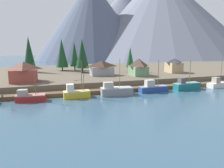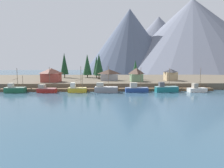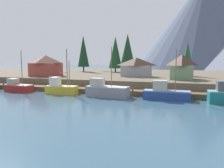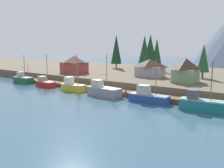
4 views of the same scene
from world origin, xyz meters
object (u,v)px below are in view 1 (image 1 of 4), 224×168
at_px(fishing_boat_yellow, 76,93).
at_px(fishing_boat_white, 217,84).
at_px(fishing_boat_grey, 116,90).
at_px(conifer_near_left, 74,54).
at_px(house_tan, 174,65).
at_px(fishing_boat_teal, 186,86).
at_px(conifer_mid_left, 29,52).
at_px(conifer_back_left, 62,53).
at_px(house_green, 138,67).
at_px(house_grey, 102,68).
at_px(house_red, 24,72).
at_px(fishing_boat_blue, 153,88).
at_px(conifer_mid_right, 130,57).
at_px(conifer_near_right, 82,53).
at_px(fishing_boat_red, 30,97).

relative_size(fishing_boat_yellow, fishing_boat_white, 1.05).
bearing_deg(fishing_boat_grey, conifer_near_left, 102.68).
bearing_deg(conifer_near_left, fishing_boat_yellow, -97.94).
bearing_deg(house_tan, fishing_boat_teal, -112.92).
distance_m(house_tan, conifer_mid_left, 55.81).
xyz_separation_m(house_tan, conifer_near_left, (-35.10, 18.97, 3.95)).
xyz_separation_m(fishing_boat_white, conifer_back_left, (-43.64, 37.59, 8.64)).
relative_size(fishing_boat_white, house_tan, 1.58).
xyz_separation_m(fishing_boat_yellow, conifer_mid_left, (-12.28, 36.28, 9.04)).
distance_m(fishing_boat_yellow, fishing_boat_teal, 32.46).
relative_size(fishing_boat_yellow, house_green, 1.40).
distance_m(fishing_boat_grey, house_tan, 35.47).
bearing_deg(conifer_back_left, fishing_boat_grey, -74.69).
distance_m(fishing_boat_yellow, conifer_mid_left, 39.35).
distance_m(house_tan, house_grey, 28.34).
height_order(fishing_boat_teal, conifer_mid_left, conifer_mid_left).
height_order(house_green, conifer_near_left, conifer_near_left).
height_order(fishing_boat_grey, house_red, fishing_boat_grey).
bearing_deg(fishing_boat_grey, fishing_boat_blue, 7.39).
height_order(fishing_boat_teal, conifer_mid_right, conifer_mid_right).
xyz_separation_m(house_green, house_grey, (-11.94, 4.26, -0.37)).
xyz_separation_m(fishing_boat_yellow, conifer_near_left, (5.19, 37.20, 7.99)).
bearing_deg(conifer_mid_right, fishing_boat_yellow, -134.78).
bearing_deg(conifer_near_left, fishing_boat_teal, -53.97).
xyz_separation_m(fishing_boat_grey, conifer_near_left, (-5.25, 37.71, 7.95)).
xyz_separation_m(fishing_boat_blue, house_tan, (18.76, 18.23, 4.04)).
distance_m(fishing_boat_blue, house_grey, 21.73).
xyz_separation_m(fishing_boat_blue, conifer_near_right, (-14.61, 28.77, 8.57)).
xyz_separation_m(fishing_boat_white, conifer_near_left, (-38.56, 37.57, 8.15)).
height_order(fishing_boat_blue, fishing_boat_white, fishing_boat_blue).
height_order(fishing_boat_teal, house_tan, fishing_boat_teal).
xyz_separation_m(house_red, conifer_mid_right, (37.85, 12.11, 2.61)).
bearing_deg(conifer_near_left, conifer_near_right, -78.44).
bearing_deg(fishing_boat_blue, fishing_boat_grey, -179.30).
height_order(conifer_mid_left, conifer_mid_right, conifer_mid_left).
relative_size(fishing_boat_white, conifer_near_left, 0.75).
xyz_separation_m(conifer_near_left, conifer_back_left, (-5.07, 0.02, 0.49)).
height_order(fishing_boat_red, fishing_boat_yellow, fishing_boat_yellow).
relative_size(conifer_near_right, conifer_mid_right, 1.34).
distance_m(fishing_boat_yellow, fishing_boat_blue, 21.53).
relative_size(fishing_boat_red, conifer_mid_left, 0.67).
bearing_deg(conifer_back_left, house_grey, -56.80).
height_order(fishing_boat_grey, conifer_near_left, conifer_near_left).
relative_size(fishing_boat_grey, conifer_near_right, 0.74).
xyz_separation_m(house_green, conifer_mid_left, (-36.19, 21.43, 4.70)).
bearing_deg(house_green, conifer_back_left, 136.76).
relative_size(fishing_boat_teal, fishing_boat_white, 0.98).
bearing_deg(conifer_back_left, conifer_near_right, -51.18).
bearing_deg(house_red, fishing_boat_grey, -30.40).
bearing_deg(fishing_boat_grey, conifer_back_left, 110.06).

